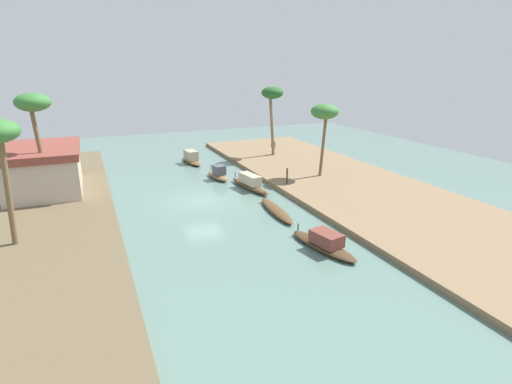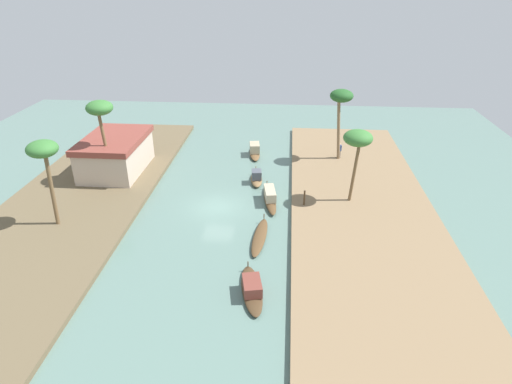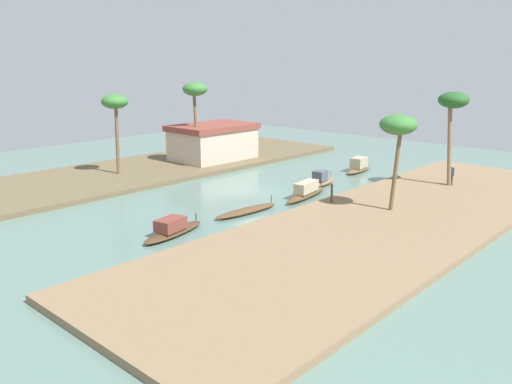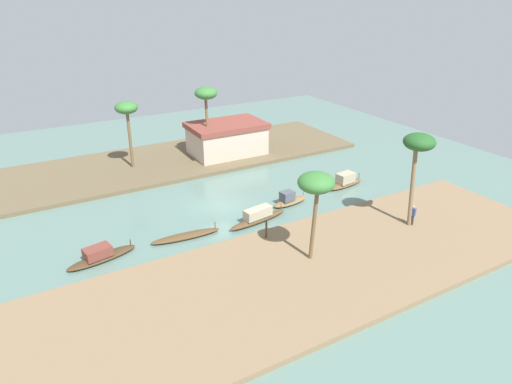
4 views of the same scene
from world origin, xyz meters
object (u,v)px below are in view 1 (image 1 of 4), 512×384
sampan_midstream (276,210)px  sampan_downstream_large (191,158)px  riverside_building (44,169)px  person_on_near_bank (273,148)px  sampan_upstream_small (218,174)px  palm_tree_left_far (272,96)px  mooring_post (287,176)px  palm_tree_left_near (325,113)px  sampan_with_tall_canopy (324,243)px  palm_tree_right_short (33,106)px  sampan_open_hull (250,183)px

sampan_midstream → sampan_downstream_large: 16.15m
sampan_downstream_large → riverside_building: (-5.73, 12.56, 1.56)m
person_on_near_bank → riverside_building: riverside_building is taller
sampan_midstream → riverside_building: size_ratio=0.65×
sampan_midstream → sampan_downstream_large: size_ratio=1.21×
sampan_downstream_large → sampan_upstream_small: 6.60m
sampan_midstream → palm_tree_left_far: bearing=-19.8°
sampan_downstream_large → mooring_post: bearing=-163.7°
riverside_building → palm_tree_left_near: bearing=-101.3°
sampan_with_tall_canopy → person_on_near_bank: bearing=-29.8°
sampan_upstream_small → palm_tree_left_far: bearing=-61.1°
palm_tree_left_near → person_on_near_bank: bearing=1.2°
sampan_downstream_large → mooring_post: mooring_post is taller
sampan_upstream_small → palm_tree_left_far: 11.16m
sampan_upstream_small → riverside_building: size_ratio=0.43×
mooring_post → palm_tree_right_short: (3.31, 17.26, 5.80)m
palm_tree_right_short → riverside_building: 5.25m
person_on_near_bank → palm_tree_left_near: size_ratio=0.26×
sampan_with_tall_canopy → sampan_upstream_small: (15.45, 0.90, 0.05)m
sampan_downstream_large → sampan_open_hull: 10.55m
palm_tree_left_far → sampan_midstream: bearing=155.9°
sampan_with_tall_canopy → person_on_near_bank: person_on_near_bank is taller
sampan_with_tall_canopy → palm_tree_left_near: 14.81m
sampan_upstream_small → palm_tree_left_near: palm_tree_left_near is taller
sampan_midstream → sampan_upstream_small: 9.56m
person_on_near_bank → mooring_post: size_ratio=1.23×
sampan_open_hull → sampan_upstream_small: (3.78, 1.40, -0.04)m
sampan_open_hull → mooring_post: bearing=-117.6°
sampan_with_tall_canopy → riverside_building: (16.28, 14.16, 1.67)m
palm_tree_left_near → palm_tree_right_short: size_ratio=0.82×
sampan_with_tall_canopy → riverside_building: riverside_building is taller
sampan_open_hull → palm_tree_right_short: bearing=71.8°
sampan_midstream → riverside_building: (10.33, 14.22, 1.87)m
palm_tree_left_near → sampan_open_hull: bearing=91.4°
sampan_downstream_large → mooring_post: 12.32m
sampan_midstream → sampan_with_tall_canopy: 5.95m
sampan_with_tall_canopy → palm_tree_right_short: palm_tree_right_short is taller
riverside_building → palm_tree_right_short: bearing=-174.3°
sampan_with_tall_canopy → palm_tree_left_far: size_ratio=0.69×
sampan_with_tall_canopy → sampan_upstream_small: bearing=-8.0°
sampan_downstream_large → palm_tree_left_far: bearing=-104.7°
palm_tree_left_near → palm_tree_right_short: 21.30m
mooring_post → palm_tree_right_short: bearing=79.1°
sampan_midstream → mooring_post: size_ratio=4.11×
sampan_midstream → sampan_upstream_small: bearing=10.1°
palm_tree_left_far → person_on_near_bank: bearing=-57.8°
mooring_post → palm_tree_left_near: size_ratio=0.21×
sampan_open_hull → person_on_near_bank: (9.40, -6.52, 0.61)m
sampan_downstream_large → riverside_building: 13.90m
sampan_downstream_large → sampan_open_hull: (-10.34, -2.10, -0.03)m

